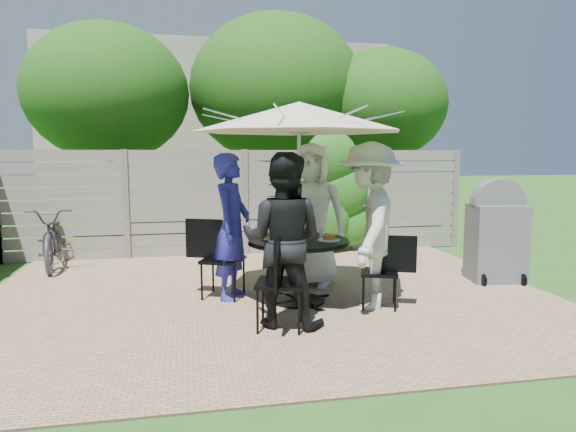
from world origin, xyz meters
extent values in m
plane|color=#2A581B|center=(0.00, 0.00, 0.00)|extent=(60.00, 60.00, 0.00)
cube|color=tan|center=(0.00, 0.50, 0.01)|extent=(7.00, 6.00, 0.02)
cube|color=gray|center=(0.00, 3.00, 0.93)|extent=(8.00, 0.10, 1.85)
ellipsoid|color=#1E5C15|center=(1.40, 2.85, 0.90)|extent=(1.20, 0.70, 1.80)
cube|color=#AB9F8E|center=(0.00, 12.00, 2.50)|extent=(10.00, 6.00, 5.00)
ellipsoid|color=#1C4A11|center=(-2.50, 5.00, 2.97)|extent=(3.20, 3.20, 2.72)
ellipsoid|color=#1C4A11|center=(1.00, 5.50, 3.18)|extent=(3.80, 3.80, 3.23)
ellipsoid|color=#1C4A11|center=(3.20, 4.80, 2.83)|extent=(2.80, 2.80, 2.38)
cylinder|color=black|center=(0.29, -0.06, 0.76)|extent=(1.56, 1.56, 0.03)
cylinder|color=black|center=(0.29, -0.06, 0.38)|extent=(0.08, 0.08, 0.76)
cylinder|color=black|center=(0.29, -0.06, 0.02)|extent=(0.63, 0.63, 0.04)
cylinder|color=silver|center=(0.29, -0.06, 1.13)|extent=(0.04, 0.04, 2.25)
cone|color=beige|center=(0.29, -0.06, 2.20)|extent=(3.23, 3.23, 0.34)
cube|color=black|center=(0.67, 0.81, 0.42)|extent=(0.53, 0.53, 0.03)
cube|color=black|center=(0.75, 1.00, 0.64)|extent=(0.17, 0.39, 0.42)
imported|color=silver|center=(0.62, 0.70, 0.96)|extent=(1.11, 0.94, 1.93)
cube|color=black|center=(-0.58, 0.32, 0.48)|extent=(0.62, 0.62, 0.04)
cube|color=black|center=(-0.80, 0.41, 0.74)|extent=(0.45, 0.21, 0.48)
imported|color=#24269D|center=(-0.47, 0.27, 0.90)|extent=(0.66, 0.77, 1.79)
cube|color=black|center=(-0.09, -0.93, 0.48)|extent=(0.58, 0.58, 0.04)
cube|color=black|center=(-0.16, -1.16, 0.74)|extent=(0.16, 0.46, 0.48)
imported|color=black|center=(-0.04, -0.82, 0.90)|extent=(1.08, 0.98, 1.80)
cube|color=black|center=(1.16, -0.44, 0.42)|extent=(0.53, 0.53, 0.03)
cube|color=black|center=(1.35, -0.51, 0.65)|extent=(0.40, 0.17, 0.42)
imported|color=#B8BAB5|center=(1.05, -0.39, 0.96)|extent=(1.15, 1.42, 1.92)
cylinder|color=white|center=(0.44, 0.27, 0.78)|extent=(0.26, 0.26, 0.01)
cylinder|color=olive|center=(0.44, 0.27, 0.81)|extent=(0.15, 0.15, 0.05)
cylinder|color=white|center=(-0.04, 0.09, 0.78)|extent=(0.26, 0.26, 0.01)
cylinder|color=olive|center=(-0.04, 0.09, 0.81)|extent=(0.15, 0.15, 0.05)
cylinder|color=white|center=(0.15, -0.39, 0.78)|extent=(0.26, 0.26, 0.01)
cylinder|color=olive|center=(0.15, -0.39, 0.81)|extent=(0.15, 0.15, 0.05)
cylinder|color=white|center=(0.62, -0.20, 0.78)|extent=(0.26, 0.26, 0.01)
cylinder|color=olive|center=(0.62, -0.20, 0.81)|extent=(0.15, 0.15, 0.05)
cylinder|color=silver|center=(0.01, -0.05, 0.85)|extent=(0.07, 0.07, 0.14)
cylinder|color=silver|center=(0.28, -0.34, 0.85)|extent=(0.07, 0.07, 0.14)
cylinder|color=silver|center=(0.57, -0.07, 0.85)|extent=(0.07, 0.07, 0.14)
cylinder|color=#59280C|center=(0.26, 0.01, 0.86)|extent=(0.09, 0.09, 0.16)
cylinder|color=#C6B293|center=(0.47, 0.10, 0.84)|extent=(0.08, 0.08, 0.12)
imported|color=#333338|center=(-3.06, 2.60, 0.48)|extent=(0.87, 1.90, 0.96)
cube|color=#5B5C60|center=(3.20, 0.41, 0.54)|extent=(0.78, 0.65, 1.08)
cylinder|color=#5B5C60|center=(3.20, 0.41, 1.08)|extent=(0.74, 0.33, 0.71)
camera|label=1|loc=(-0.99, -5.91, 1.80)|focal=32.00mm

